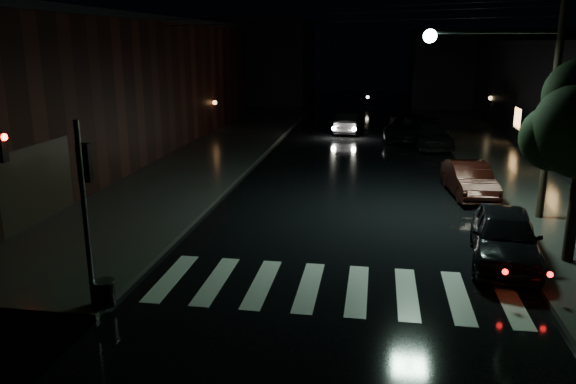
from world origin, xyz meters
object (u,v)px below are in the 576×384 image
at_px(parked_car_a, 505,236).
at_px(oncoming_car, 348,123).
at_px(parked_car_d, 407,128).
at_px(parked_car_b, 469,180).
at_px(parked_car_c, 430,135).

relative_size(parked_car_a, oncoming_car, 1.04).
height_order(parked_car_d, oncoming_car, parked_car_d).
distance_m(parked_car_b, oncoming_car, 16.18).
bearing_deg(oncoming_car, parked_car_d, 151.53).
bearing_deg(parked_car_c, oncoming_car, 132.13).
bearing_deg(parked_car_b, parked_car_a, -96.75).
bearing_deg(parked_car_b, parked_car_d, 91.78).
relative_size(parked_car_c, oncoming_car, 1.15).
relative_size(parked_car_a, parked_car_b, 1.07).
bearing_deg(parked_car_c, parked_car_a, -95.19).
bearing_deg(parked_car_a, parked_car_b, 96.98).
distance_m(parked_car_a, parked_car_c, 17.81).
bearing_deg(parked_car_a, parked_car_c, 99.23).
distance_m(parked_car_a, oncoming_car, 22.80).
distance_m(parked_car_a, parked_car_b, 6.94).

